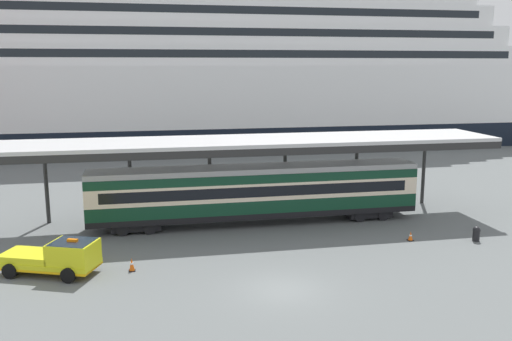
{
  "coord_description": "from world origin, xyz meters",
  "views": [
    {
      "loc": [
        -6.38,
        -24.8,
        11.0
      ],
      "look_at": [
        0.3,
        8.19,
        4.5
      ],
      "focal_mm": 38.3,
      "sensor_mm": 36.0,
      "label": 1
    }
  ],
  "objects_px": {
    "service_truck": "(57,257)",
    "traffic_cone_mid": "(132,265)",
    "quay_bollard": "(476,233)",
    "traffic_cone_near": "(411,236)",
    "train_carriage": "(256,192)",
    "cruise_ship": "(110,57)"
  },
  "relations": [
    {
      "from": "cruise_ship",
      "to": "quay_bollard",
      "type": "relative_size",
      "value": 126.37
    },
    {
      "from": "quay_bollard",
      "to": "cruise_ship",
      "type": "bearing_deg",
      "value": 116.45
    },
    {
      "from": "service_truck",
      "to": "quay_bollard",
      "type": "xyz_separation_m",
      "value": [
        25.23,
        0.63,
        -0.47
      ]
    },
    {
      "from": "train_carriage",
      "to": "quay_bollard",
      "type": "height_order",
      "value": "train_carriage"
    },
    {
      "from": "service_truck",
      "to": "quay_bollard",
      "type": "relative_size",
      "value": 5.81
    },
    {
      "from": "service_truck",
      "to": "traffic_cone_mid",
      "type": "distance_m",
      "value": 3.91
    },
    {
      "from": "traffic_cone_near",
      "to": "quay_bollard",
      "type": "relative_size",
      "value": 0.62
    },
    {
      "from": "cruise_ship",
      "to": "traffic_cone_mid",
      "type": "distance_m",
      "value": 52.45
    },
    {
      "from": "train_carriage",
      "to": "traffic_cone_mid",
      "type": "xyz_separation_m",
      "value": [
        -8.42,
        -7.6,
        -1.94
      ]
    },
    {
      "from": "cruise_ship",
      "to": "service_truck",
      "type": "relative_size",
      "value": 21.75
    },
    {
      "from": "train_carriage",
      "to": "traffic_cone_near",
      "type": "bearing_deg",
      "value": -32.85
    },
    {
      "from": "service_truck",
      "to": "quay_bollard",
      "type": "distance_m",
      "value": 25.24
    },
    {
      "from": "cruise_ship",
      "to": "service_truck",
      "type": "xyz_separation_m",
      "value": [
        -0.32,
        -50.69,
        -11.11
      ]
    },
    {
      "from": "train_carriage",
      "to": "service_truck",
      "type": "xyz_separation_m",
      "value": [
        -12.27,
        -7.29,
        -1.32
      ]
    },
    {
      "from": "train_carriage",
      "to": "cruise_ship",
      "type": "bearing_deg",
      "value": 105.39
    },
    {
      "from": "quay_bollard",
      "to": "traffic_cone_near",
      "type": "bearing_deg",
      "value": 167.4
    },
    {
      "from": "traffic_cone_near",
      "to": "traffic_cone_mid",
      "type": "distance_m",
      "value": 17.43
    },
    {
      "from": "train_carriage",
      "to": "traffic_cone_mid",
      "type": "relative_size",
      "value": 30.92
    },
    {
      "from": "traffic_cone_near",
      "to": "traffic_cone_mid",
      "type": "bearing_deg",
      "value": -173.92
    },
    {
      "from": "cruise_ship",
      "to": "quay_bollard",
      "type": "height_order",
      "value": "cruise_ship"
    },
    {
      "from": "cruise_ship",
      "to": "service_truck",
      "type": "distance_m",
      "value": 51.89
    },
    {
      "from": "traffic_cone_mid",
      "to": "train_carriage",
      "type": "bearing_deg",
      "value": 42.06
    }
  ]
}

